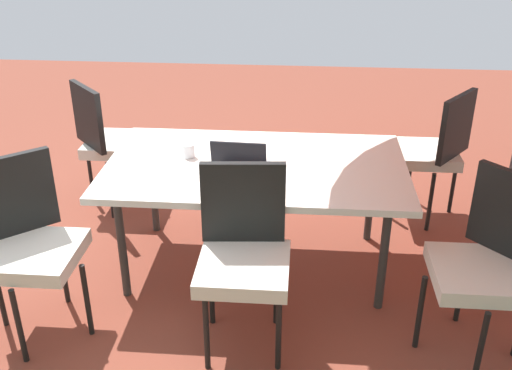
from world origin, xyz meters
name	(u,v)px	position (x,y,z in m)	size (l,w,h in m)	color
ground_plane	(256,265)	(0.00, 0.00, -0.01)	(10.00, 10.00, 0.02)	brown
dining_table	(256,171)	(0.00, 0.00, 0.68)	(1.81, 1.07, 0.73)	silver
chair_north	(243,251)	(0.01, 0.71, 0.55)	(0.47, 0.48, 0.98)	silver
chair_northwest	(488,259)	(-1.22, 0.69, 0.55)	(0.59, 0.59, 0.98)	silver
chair_southwest	(433,148)	(-1.21, -0.76, 0.55)	(0.58, 0.58, 0.98)	silver
chair_northeast	(29,240)	(1.15, 0.69, 0.55)	(0.58, 0.59, 0.98)	silver
chair_southeast	(110,138)	(1.15, -0.75, 0.55)	(0.59, 0.59, 0.98)	silver
laptop	(241,163)	(0.08, 0.11, 0.77)	(0.33, 0.26, 0.21)	#B7B7BC
cup	(189,151)	(0.42, -0.07, 0.77)	(0.08, 0.08, 0.09)	white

